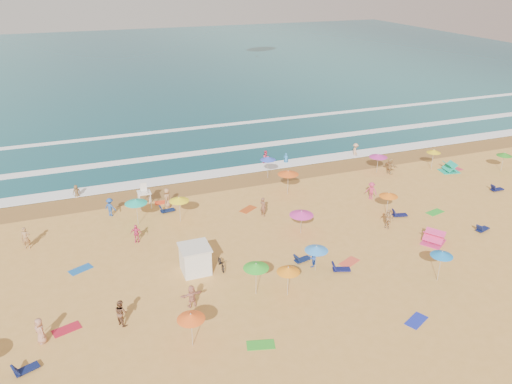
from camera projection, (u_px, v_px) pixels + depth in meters
name	position (u px, v px, depth m)	size (l,w,h in m)	color
ground	(257.00, 240.00, 41.46)	(220.00, 220.00, 0.00)	gold
ocean	(127.00, 66.00, 113.03)	(220.00, 140.00, 0.18)	#0C4756
wet_sand	(215.00, 184.00, 52.11)	(220.00, 220.00, 0.00)	olive
surf_foam	(194.00, 155.00, 59.59)	(200.00, 18.70, 0.05)	white
cabana	(195.00, 260.00, 36.88)	(2.00, 2.00, 2.00)	white
cabana_roof	(195.00, 247.00, 36.44)	(2.20, 2.20, 0.12)	silver
bicycle	(221.00, 263.00, 37.45)	(0.61, 1.75, 0.92)	black
lifeguard_stand	(144.00, 197.00, 46.66)	(1.20, 1.20, 2.10)	white
beach_umbrellas	(274.00, 211.00, 41.65)	(60.08, 24.10, 0.75)	orange
loungers	(311.00, 255.00, 39.02)	(45.23, 22.63, 0.34)	#0E1747
towels	(310.00, 246.00, 40.55)	(43.24, 24.42, 0.03)	#B0162B
popup_tents	(443.00, 196.00, 47.97)	(14.19, 14.36, 1.20)	#DB3074
beachgoers	(252.00, 205.00, 45.70)	(37.39, 23.91, 2.14)	#AD7A4F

